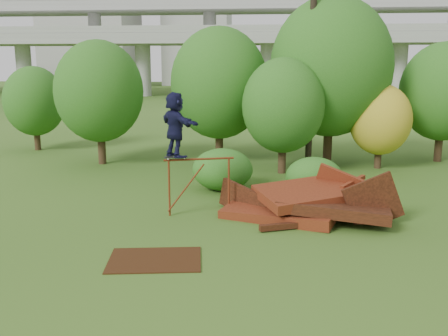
# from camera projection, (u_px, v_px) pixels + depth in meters

# --- Properties ---
(ground) EXTENTS (240.00, 240.00, 0.00)m
(ground) POSITION_uv_depth(u_px,v_px,m) (248.00, 245.00, 12.80)
(ground) COLOR #2D5116
(ground) RESTS_ON ground
(scrap_pile) EXTENTS (5.57, 3.37, 1.96)m
(scrap_pile) POSITION_uv_depth(u_px,v_px,m) (308.00, 204.00, 15.08)
(scrap_pile) COLOR #511C0E
(scrap_pile) RESTS_ON ground
(grind_rail) EXTENTS (2.08, 0.69, 1.76)m
(grind_rail) POSITION_uv_depth(u_px,v_px,m) (199.00, 175.00, 15.25)
(grind_rail) COLOR maroon
(grind_rail) RESTS_ON ground
(skateboard) EXTENTS (0.72, 0.38, 0.07)m
(skateboard) POSITION_uv_depth(u_px,v_px,m) (176.00, 157.00, 14.99)
(skateboard) COLOR black
(skateboard) RESTS_ON grind_rail
(skater) EXTENTS (1.61, 1.73, 1.94)m
(skater) POSITION_uv_depth(u_px,v_px,m) (175.00, 125.00, 14.79)
(skater) COLOR #151538
(skater) RESTS_ON skateboard
(flat_plate) EXTENTS (2.37, 1.85, 0.03)m
(flat_plate) POSITION_uv_depth(u_px,v_px,m) (155.00, 260.00, 11.82)
(flat_plate) COLOR #341B0B
(flat_plate) RESTS_ON ground
(tree_0) EXTENTS (4.01, 4.01, 5.66)m
(tree_0) POSITION_uv_depth(u_px,v_px,m) (99.00, 92.00, 22.63)
(tree_0) COLOR black
(tree_0) RESTS_ON ground
(tree_1) EXTENTS (4.52, 4.52, 6.29)m
(tree_1) POSITION_uv_depth(u_px,v_px,m) (219.00, 83.00, 23.25)
(tree_1) COLOR black
(tree_1) RESTS_ON ground
(tree_2) EXTENTS (3.45, 3.45, 4.86)m
(tree_2) POSITION_uv_depth(u_px,v_px,m) (283.00, 106.00, 20.74)
(tree_2) COLOR black
(tree_2) RESTS_ON ground
(tree_3) EXTENTS (5.47, 5.47, 7.58)m
(tree_3) POSITION_uv_depth(u_px,v_px,m) (331.00, 67.00, 22.45)
(tree_3) COLOR black
(tree_3) RESTS_ON ground
(tree_4) EXTENTS (2.70, 2.70, 3.73)m
(tree_4) POSITION_uv_depth(u_px,v_px,m) (380.00, 120.00, 21.87)
(tree_4) COLOR black
(tree_4) RESTS_ON ground
(tree_5) EXTENTS (3.99, 3.99, 5.60)m
(tree_5) POSITION_uv_depth(u_px,v_px,m) (443.00, 92.00, 23.21)
(tree_5) COLOR black
(tree_5) RESTS_ON ground
(tree_6) EXTENTS (3.21, 3.21, 4.48)m
(tree_6) POSITION_uv_depth(u_px,v_px,m) (34.00, 101.00, 26.52)
(tree_6) COLOR black
(tree_6) RESTS_ON ground
(shrub_left) EXTENTS (2.23, 2.06, 1.54)m
(shrub_left) POSITION_uv_depth(u_px,v_px,m) (222.00, 169.00, 18.30)
(shrub_left) COLOR #1F5416
(shrub_left) RESTS_ON ground
(shrub_right) EXTENTS (1.99, 1.83, 1.41)m
(shrub_right) POSITION_uv_depth(u_px,v_px,m) (314.00, 177.00, 17.35)
(shrub_right) COLOR #1F5416
(shrub_right) RESTS_ON ground
(utility_pole) EXTENTS (1.40, 0.28, 9.07)m
(utility_pole) POSITION_uv_depth(u_px,v_px,m) (312.00, 63.00, 21.20)
(utility_pole) COLOR black
(utility_pole) RESTS_ON ground
(freeway_overpass) EXTENTS (160.00, 15.00, 13.70)m
(freeway_overpass) POSITION_uv_depth(u_px,v_px,m) (269.00, 24.00, 72.02)
(freeway_overpass) COLOR gray
(freeway_overpass) RESTS_ON ground
(building_left) EXTENTS (18.00, 16.00, 35.00)m
(building_left) POSITION_uv_depth(u_px,v_px,m) (90.00, 2.00, 105.30)
(building_left) COLOR #9E9E99
(building_left) RESTS_ON ground
(building_right) EXTENTS (14.00, 14.00, 28.00)m
(building_right) POSITION_uv_depth(u_px,v_px,m) (198.00, 21.00, 110.82)
(building_right) COLOR #9E9E99
(building_right) RESTS_ON ground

